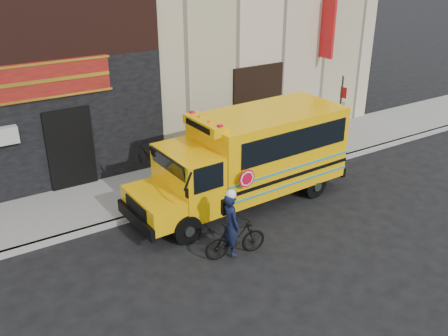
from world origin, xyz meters
name	(u,v)px	position (x,y,z in m)	size (l,w,h in m)	color
ground	(253,237)	(0.00, 0.00, 0.00)	(120.00, 120.00, 0.00)	black
curb	(205,197)	(0.00, 2.60, 0.07)	(40.00, 0.20, 0.15)	gray
sidewalk	(182,179)	(0.00, 4.10, 0.07)	(40.00, 3.00, 0.15)	slate
school_bus	(251,155)	(1.16, 1.82, 1.51)	(6.98, 2.60, 2.92)	black
sign_pole	(340,114)	(5.71, 2.82, 1.71)	(0.07, 0.27, 3.09)	#383F3A
bicycle	(235,239)	(-0.88, -0.45, 0.49)	(0.46, 1.64, 0.99)	black
cyclist	(231,226)	(-0.96, -0.36, 0.84)	(0.62, 0.40, 1.69)	black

